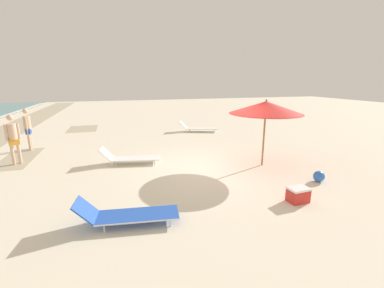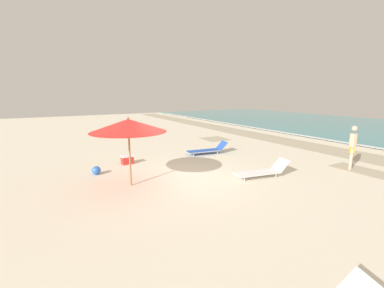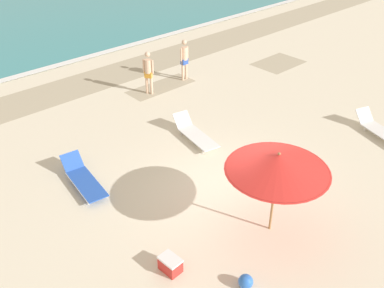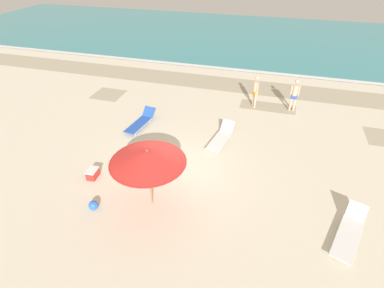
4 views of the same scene
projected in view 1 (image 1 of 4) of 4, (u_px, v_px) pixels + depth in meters
The scene contains 9 objects.
ground_plane at pixel (216, 169), 8.86m from camera, with size 60.00×60.00×0.16m.
beach_umbrella at pixel (266, 108), 8.52m from camera, with size 2.44×2.44×2.29m.
sun_lounger_under_umbrella at pixel (130, 157), 9.16m from camera, with size 0.97×2.15×0.59m.
sun_lounger_beside_umbrella at pixel (198, 128), 14.76m from camera, with size 1.30×2.28×0.58m.
sun_lounger_near_water_left at pixel (127, 214), 5.32m from camera, with size 0.87×2.13×0.58m.
beachgoer_wading_adult at pixel (28, 127), 10.70m from camera, with size 0.45×0.27×1.76m.
beachgoer_shoreline_child at pixel (13, 137), 8.88m from camera, with size 0.31×0.40×1.76m.
beach_ball at pixel (319, 176), 7.52m from camera, with size 0.32×0.32×0.32m.
cooler_box at pixel (298, 195), 6.28m from camera, with size 0.38×0.52×0.37m.
Camera 1 is at (-7.81, 3.16, 2.93)m, focal length 24.00 mm.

